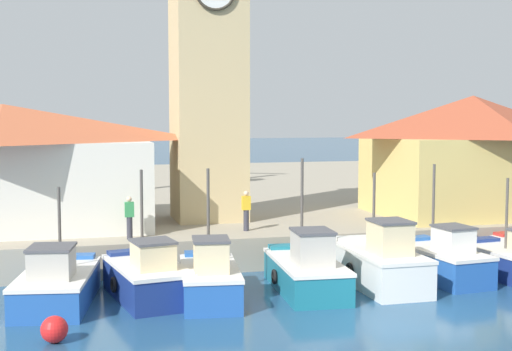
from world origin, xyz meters
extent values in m
plane|color=navy|center=(0.00, 0.00, 0.00)|extent=(300.00, 300.00, 0.00)
cube|color=#9E937F|center=(0.00, 27.98, 0.65)|extent=(120.00, 40.00, 1.29)
cube|color=#2356A8|center=(-9.09, 5.12, 0.47)|extent=(2.83, 4.94, 0.94)
cube|color=#2356A8|center=(-8.73, 7.16, 1.06)|extent=(1.84, 0.89, 0.24)
cube|color=silver|center=(-9.09, 5.12, 0.99)|extent=(2.90, 5.00, 0.12)
cube|color=#B2ADA3|center=(-9.23, 4.32, 1.49)|extent=(1.46, 1.59, 0.89)
cube|color=#4C4C51|center=(-9.23, 4.32, 1.97)|extent=(1.55, 1.68, 0.08)
cylinder|color=#4C4742|center=(-8.99, 5.69, 2.36)|extent=(0.10, 0.10, 2.62)
torus|color=black|center=(-10.15, 5.54, 0.47)|extent=(0.21, 0.53, 0.52)
cube|color=navy|center=(-6.28, 5.03, 0.52)|extent=(2.62, 4.47, 1.05)
cube|color=navy|center=(-6.59, 6.86, 1.17)|extent=(1.73, 0.87, 0.24)
cube|color=silver|center=(-6.28, 5.03, 1.10)|extent=(2.69, 4.54, 0.12)
cube|color=beige|center=(-6.16, 4.31, 1.56)|extent=(1.36, 1.44, 0.82)
cube|color=#4C4C51|center=(-6.16, 4.31, 2.01)|extent=(1.45, 1.53, 0.08)
cylinder|color=#4C4742|center=(-6.37, 5.55, 2.67)|extent=(0.10, 0.10, 3.02)
torus|color=black|center=(-7.35, 5.06, 0.52)|extent=(0.21, 0.53, 0.52)
cube|color=#2356A8|center=(-4.35, 4.38, 0.50)|extent=(2.27, 4.35, 0.99)
cube|color=#2356A8|center=(-4.11, 6.19, 1.11)|extent=(1.55, 0.79, 0.24)
cube|color=silver|center=(-4.35, 4.38, 1.04)|extent=(2.34, 4.42, 0.12)
cube|color=beige|center=(-4.44, 3.66, 1.59)|extent=(1.20, 1.37, 0.97)
cube|color=#4C4C51|center=(-4.44, 3.66, 2.11)|extent=(1.29, 1.46, 0.08)
cylinder|color=#4C4742|center=(-4.28, 4.89, 2.66)|extent=(0.10, 0.10, 3.13)
torus|color=black|center=(-5.27, 4.71, 0.50)|extent=(0.19, 0.53, 0.52)
cube|color=#196B7F|center=(-0.97, 4.67, 0.49)|extent=(2.27, 4.84, 0.97)
cube|color=#196B7F|center=(-0.82, 6.77, 1.09)|extent=(1.68, 0.72, 0.24)
cube|color=silver|center=(-0.97, 4.67, 1.02)|extent=(2.33, 4.90, 0.12)
cube|color=#B2ADA3|center=(-1.03, 3.85, 1.62)|extent=(1.26, 1.49, 1.08)
cube|color=#4C4C51|center=(-1.03, 3.85, 2.20)|extent=(1.34, 1.58, 0.08)
cylinder|color=#4C4742|center=(-0.93, 5.26, 2.78)|extent=(0.10, 0.10, 3.40)
torus|color=black|center=(-2.00, 4.98, 0.49)|extent=(0.16, 0.53, 0.52)
cube|color=silver|center=(1.72, 4.62, 0.59)|extent=(1.93, 4.51, 1.19)
cube|color=silver|center=(1.73, 6.63, 1.31)|extent=(1.63, 0.60, 0.24)
cube|color=silver|center=(1.72, 4.62, 1.24)|extent=(1.99, 4.57, 0.12)
cube|color=beige|center=(1.72, 3.83, 1.84)|extent=(1.15, 1.35, 1.08)
cube|color=#4C4C51|center=(1.72, 3.83, 2.42)|extent=(1.23, 1.43, 0.08)
cylinder|color=#4C4742|center=(1.72, 5.19, 2.62)|extent=(0.10, 0.10, 2.63)
torus|color=black|center=(0.68, 4.85, 0.59)|extent=(0.12, 0.52, 0.52)
cube|color=#2356A8|center=(4.30, 5.03, 0.52)|extent=(2.12, 4.29, 1.03)
cube|color=#2356A8|center=(4.12, 6.84, 1.15)|extent=(1.51, 0.74, 0.24)
cube|color=silver|center=(4.30, 5.03, 1.08)|extent=(2.18, 4.36, 0.12)
cube|color=silver|center=(4.37, 4.31, 1.57)|extent=(1.15, 1.34, 0.86)
cube|color=#4C4C51|center=(4.37, 4.31, 2.04)|extent=(1.24, 1.43, 0.08)
cylinder|color=#4C4742|center=(4.25, 5.55, 2.65)|extent=(0.10, 0.10, 3.02)
torus|color=black|center=(3.35, 5.14, 0.52)|extent=(0.17, 0.53, 0.52)
cube|color=navy|center=(6.74, 6.39, 1.06)|extent=(1.57, 0.73, 0.24)
cylinder|color=#4C4742|center=(6.87, 4.87, 2.35)|extent=(0.10, 0.10, 2.61)
torus|color=black|center=(5.93, 4.43, 0.47)|extent=(0.17, 0.53, 0.52)
cube|color=tan|center=(-2.62, 13.30, 6.94)|extent=(3.05, 3.05, 11.30)
cube|color=silver|center=(-11.21, 12.98, 3.08)|extent=(11.51, 6.66, 3.59)
pyramid|color=#C1603D|center=(-11.21, 12.98, 5.64)|extent=(11.91, 7.06, 1.52)
cube|color=tan|center=(9.64, 11.78, 3.10)|extent=(8.75, 6.29, 3.62)
pyramid|color=#A3472D|center=(9.64, 11.78, 5.87)|extent=(9.15, 6.69, 1.94)
sphere|color=red|center=(-9.13, 1.18, 0.36)|extent=(0.72, 0.72, 0.72)
cylinder|color=#33333D|center=(-6.49, 8.98, 1.72)|extent=(0.22, 0.22, 0.85)
cube|color=#338C4C|center=(-6.49, 8.98, 2.42)|extent=(0.34, 0.22, 0.56)
sphere|color=beige|center=(-6.49, 8.98, 2.81)|extent=(0.20, 0.20, 0.20)
cylinder|color=#33333D|center=(-1.78, 9.74, 1.72)|extent=(0.22, 0.22, 0.85)
cube|color=gold|center=(-1.78, 9.74, 2.42)|extent=(0.34, 0.22, 0.56)
sphere|color=beige|center=(-1.78, 9.74, 2.81)|extent=(0.20, 0.20, 0.20)
camera|label=1|loc=(-8.69, -17.83, 6.01)|focal=50.00mm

